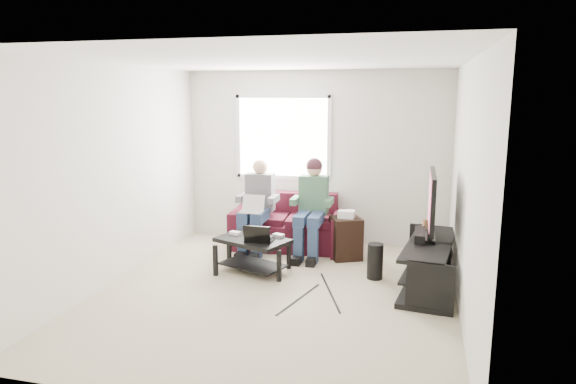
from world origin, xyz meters
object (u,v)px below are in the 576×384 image
at_px(sofa, 289,227).
at_px(tv, 432,202).
at_px(subwoofer, 375,261).
at_px(end_table, 346,237).
at_px(coffee_table, 253,247).
at_px(tv_stand, 429,266).

relative_size(sofa, tv, 1.56).
xyz_separation_m(subwoofer, end_table, (-0.46, 0.71, 0.08)).
distance_m(sofa, coffee_table, 1.20).
bearing_deg(tv, subwoofer, 179.50).
bearing_deg(coffee_table, tv_stand, 1.18).
xyz_separation_m(tv_stand, subwoofer, (-0.64, 0.11, -0.02)).
relative_size(subwoofer, end_table, 0.65).
xyz_separation_m(sofa, subwoofer, (1.36, -1.03, -0.07)).
distance_m(tv, subwoofer, 1.01).
relative_size(sofa, end_table, 2.53).
bearing_deg(subwoofer, sofa, 142.81).
height_order(tv, subwoofer, tv).
bearing_deg(end_table, subwoofer, -56.72).
xyz_separation_m(tv, end_table, (-1.10, 0.71, -0.70)).
height_order(tv_stand, end_table, end_table).
height_order(subwoofer, end_table, end_table).
relative_size(tv, subwoofer, 2.48).
bearing_deg(subwoofer, coffee_table, -174.40).
distance_m(tv_stand, subwoofer, 0.65).
bearing_deg(coffee_table, subwoofer, 5.60).
distance_m(tv, end_table, 1.49).
xyz_separation_m(sofa, tv_stand, (2.00, -1.14, -0.05)).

